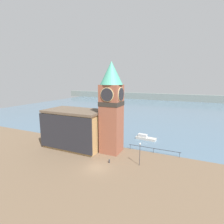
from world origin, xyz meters
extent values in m
plane|color=brown|center=(0.00, 0.00, 0.00)|extent=(160.00, 160.00, 0.00)
cube|color=slate|center=(0.00, 70.83, 0.00)|extent=(160.00, 120.00, 0.00)
cube|color=slate|center=(0.00, 110.83, 2.50)|extent=(180.00, 3.00, 5.00)
cube|color=#232328|center=(7.99, 10.58, 1.05)|extent=(11.08, 0.08, 0.08)
cylinder|color=#232328|center=(2.75, 10.58, 0.53)|extent=(0.07, 0.07, 1.05)
cylinder|color=#232328|center=(7.99, 10.58, 0.53)|extent=(0.07, 0.07, 1.05)
cylinder|color=#232328|center=(13.22, 10.58, 0.53)|extent=(0.07, 0.07, 1.05)
cube|color=brown|center=(-0.59, 7.60, 7.26)|extent=(4.08, 4.08, 14.53)
cube|color=#2D2823|center=(-0.59, 7.60, 10.64)|extent=(4.20, 4.20, 0.90)
cylinder|color=tan|center=(-0.59, 5.49, 12.64)|extent=(2.84, 0.12, 2.84)
cylinder|color=#232328|center=(-0.59, 5.41, 12.64)|extent=(2.59, 0.12, 2.59)
cylinder|color=tan|center=(1.51, 7.60, 12.64)|extent=(0.12, 2.84, 2.84)
cylinder|color=#232328|center=(1.59, 7.60, 12.64)|extent=(0.12, 2.59, 2.59)
cone|color=teal|center=(-0.59, 7.60, 16.88)|extent=(4.69, 4.69, 4.70)
cube|color=#A88451|center=(-9.59, 6.86, 4.13)|extent=(13.15, 7.33, 8.26)
cube|color=brown|center=(-9.59, 6.86, 8.51)|extent=(13.55, 7.73, 0.50)
cube|color=#232328|center=(-9.59, 3.05, 4.29)|extent=(13.65, 0.30, 7.60)
cube|color=#B7B2A8|center=(4.44, 18.38, 0.31)|extent=(5.41, 2.18, 0.61)
cube|color=#B2B2B2|center=(3.50, 18.49, 0.97)|extent=(2.43, 1.37, 0.72)
cylinder|color=#2D2D33|center=(1.28, 2.54, 0.30)|extent=(0.25, 0.25, 0.59)
sphere|color=#2D2D33|center=(1.28, 2.54, 0.59)|extent=(0.26, 0.26, 0.26)
cylinder|color=#2D2D33|center=(6.76, 3.99, 2.04)|extent=(0.10, 0.10, 4.09)
sphere|color=silver|center=(6.76, 3.99, 4.18)|extent=(0.32, 0.32, 0.32)
camera|label=1|loc=(14.60, -25.23, 15.61)|focal=28.00mm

